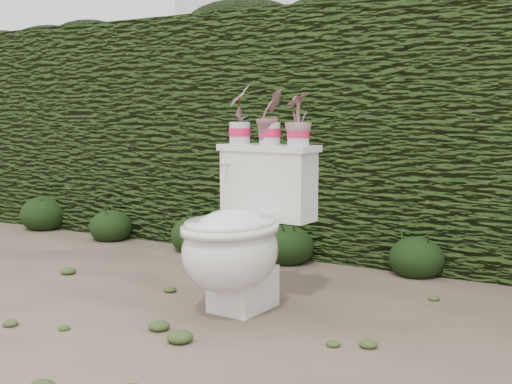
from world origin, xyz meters
The scene contains 11 objects.
ground centered at (0.00, 0.00, 0.00)m, with size 60.00×60.00×0.00m, color #806B58.
hedge centered at (0.00, 1.60, 0.80)m, with size 8.00×1.00×1.60m, color #2C4416.
toilet centered at (0.17, 0.01, 0.36)m, with size 0.51×0.70×0.78m.
potted_plant_left centered at (0.01, 0.26, 0.92)m, with size 0.15×0.10×0.28m, color #1F6625.
potted_plant_center centered at (0.19, 0.25, 0.90)m, with size 0.14×0.11×0.25m, color #1F6625.
potted_plant_right centered at (0.35, 0.24, 0.89)m, with size 0.13×0.13×0.23m, color #1F6625.
liriope_clump_0 centered at (-2.35, 1.07, 0.15)m, with size 0.37×0.37×0.30m, color black.
liriope_clump_1 centered at (-1.56, 1.00, 0.13)m, with size 0.31×0.31×0.25m, color black.
liriope_clump_2 centered at (-0.79, 0.99, 0.14)m, with size 0.34×0.34×0.27m, color black.
liriope_clump_3 centered at (-0.09, 1.00, 0.13)m, with size 0.33×0.33×0.26m, color black.
liriope_clump_4 centered at (0.70, 1.09, 0.13)m, with size 0.32×0.32×0.25m, color black.
Camera 1 is at (1.71, -2.52, 0.92)m, focal length 45.00 mm.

